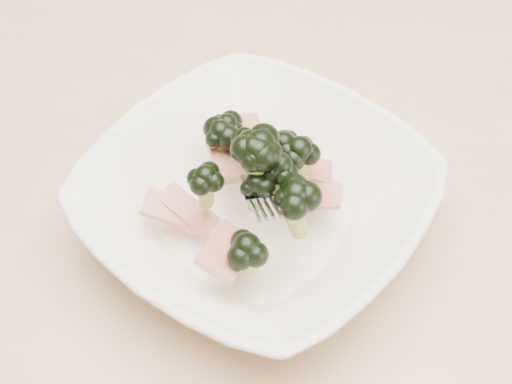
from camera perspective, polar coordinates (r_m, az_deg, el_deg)
dining_table at (r=0.77m, az=3.10°, el=-4.18°), size 1.20×0.80×0.75m
broccoli_dish at (r=0.62m, az=0.02°, el=-0.56°), size 0.37×0.37×0.13m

